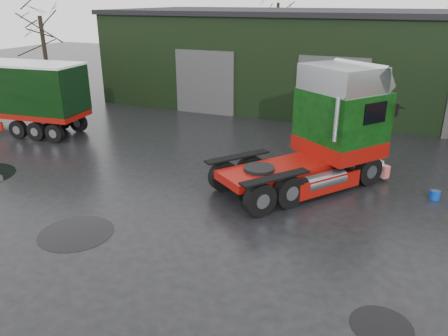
% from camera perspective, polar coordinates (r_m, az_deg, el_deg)
% --- Properties ---
extents(ground, '(100.00, 100.00, 0.00)m').
position_cam_1_polar(ground, '(14.55, -4.37, -7.64)').
color(ground, black).
extents(warehouse, '(32.40, 12.40, 6.30)m').
position_cam_1_polar(warehouse, '(31.76, 15.94, 13.53)').
color(warehouse, black).
rests_on(warehouse, ground).
extents(hero_tractor, '(7.09, 7.99, 4.70)m').
position_cam_1_polar(hero_tractor, '(16.83, 9.87, 4.85)').
color(hero_tractor, black).
rests_on(hero_tractor, ground).
extents(wash_bucket, '(0.37, 0.37, 0.34)m').
position_cam_1_polar(wash_bucket, '(18.12, 25.84, -3.20)').
color(wash_bucket, '#0835AF').
rests_on(wash_bucket, ground).
extents(tree_left, '(4.40, 4.40, 8.50)m').
position_cam_1_polar(tree_left, '(32.79, -22.52, 14.91)').
color(tree_left, black).
rests_on(tree_left, ground).
extents(tree_back_a, '(4.40, 4.40, 9.50)m').
position_cam_1_polar(tree_back_a, '(43.03, 6.98, 18.13)').
color(tree_back_a, black).
rests_on(tree_back_a, ground).
extents(puddle_0, '(2.39, 2.39, 0.01)m').
position_cam_1_polar(puddle_0, '(14.90, -18.74, -8.05)').
color(puddle_0, black).
rests_on(puddle_0, ground).
extents(puddle_1, '(2.39, 2.39, 0.01)m').
position_cam_1_polar(puddle_1, '(18.34, 9.57, -1.52)').
color(puddle_1, black).
rests_on(puddle_1, ground).
extents(puddle_3, '(1.44, 1.44, 0.01)m').
position_cam_1_polar(puddle_3, '(11.25, 19.86, -18.83)').
color(puddle_3, black).
rests_on(puddle_3, ground).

